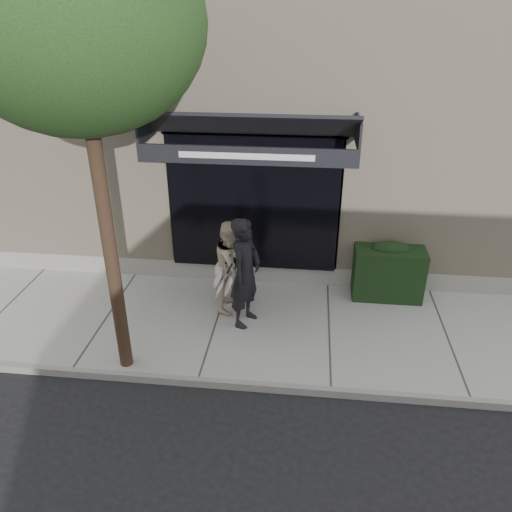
# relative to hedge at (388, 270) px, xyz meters

# --- Properties ---
(ground) EXTENTS (80.00, 80.00, 0.00)m
(ground) POSITION_rel_hedge_xyz_m (-1.10, -1.25, -0.66)
(ground) COLOR black
(ground) RESTS_ON ground
(sidewalk) EXTENTS (20.00, 3.00, 0.12)m
(sidewalk) POSITION_rel_hedge_xyz_m (-1.10, -1.25, -0.60)
(sidewalk) COLOR #A2A19C
(sidewalk) RESTS_ON ground
(curb) EXTENTS (20.00, 0.10, 0.14)m
(curb) POSITION_rel_hedge_xyz_m (-1.10, -2.80, -0.59)
(curb) COLOR gray
(curb) RESTS_ON ground
(building_facade) EXTENTS (14.30, 8.04, 5.64)m
(building_facade) POSITION_rel_hedge_xyz_m (-1.11, 3.71, 2.08)
(building_facade) COLOR beige
(building_facade) RESTS_ON ground
(hedge) EXTENTS (1.30, 0.70, 1.14)m
(hedge) POSITION_rel_hedge_xyz_m (0.00, 0.00, 0.00)
(hedge) COLOR black
(hedge) RESTS_ON sidewalk
(street_tree) EXTENTS (3.00, 3.00, 6.28)m
(street_tree) POSITION_rel_hedge_xyz_m (-4.30, -2.55, 4.32)
(street_tree) COLOR black
(street_tree) RESTS_ON ground
(pedestrian_front) EXTENTS (0.84, 0.96, 1.98)m
(pedestrian_front) POSITION_rel_hedge_xyz_m (-2.58, -1.20, 0.45)
(pedestrian_front) COLOR black
(pedestrian_front) RESTS_ON sidewalk
(pedestrian_back) EXTENTS (0.79, 0.95, 1.71)m
(pedestrian_back) POSITION_rel_hedge_xyz_m (-2.88, -0.71, 0.32)
(pedestrian_back) COLOR beige
(pedestrian_back) RESTS_ON sidewalk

